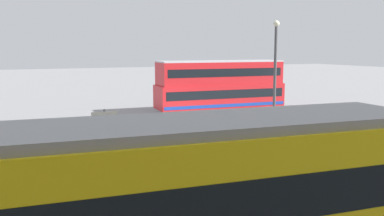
{
  "coord_description": "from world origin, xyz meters",
  "views": [
    {
      "loc": [
        10.95,
        24.82,
        4.85
      ],
      "look_at": [
        1.84,
        4.85,
        1.72
      ],
      "focal_mm": 39.37,
      "sensor_mm": 36.0,
      "label": 1
    }
  ],
  "objects_px": {
    "info_sign": "(105,125)",
    "street_lamp": "(275,68)",
    "double_decker_bus": "(220,86)",
    "pedestrian_crossing": "(268,130)",
    "tram_yellow": "(63,214)",
    "pedestrian_near_railing": "(189,129)"
  },
  "relations": [
    {
      "from": "pedestrian_crossing",
      "to": "street_lamp",
      "type": "distance_m",
      "value": 5.03
    },
    {
      "from": "tram_yellow",
      "to": "pedestrian_crossing",
      "type": "distance_m",
      "value": 13.43
    },
    {
      "from": "tram_yellow",
      "to": "info_sign",
      "type": "xyz_separation_m",
      "value": [
        -3.13,
        -10.26,
        -0.24
      ]
    },
    {
      "from": "info_sign",
      "to": "tram_yellow",
      "type": "bearing_deg",
      "value": 73.02
    },
    {
      "from": "double_decker_bus",
      "to": "pedestrian_near_railing",
      "type": "xyz_separation_m",
      "value": [
        7.33,
        10.49,
        -0.96
      ]
    },
    {
      "from": "tram_yellow",
      "to": "street_lamp",
      "type": "distance_m",
      "value": 17.68
    },
    {
      "from": "info_sign",
      "to": "pedestrian_near_railing",
      "type": "bearing_deg",
      "value": 178.88
    },
    {
      "from": "pedestrian_crossing",
      "to": "street_lamp",
      "type": "xyz_separation_m",
      "value": [
        -2.65,
        -3.3,
        2.73
      ]
    },
    {
      "from": "info_sign",
      "to": "street_lamp",
      "type": "relative_size",
      "value": 0.35
    },
    {
      "from": "double_decker_bus",
      "to": "tram_yellow",
      "type": "distance_m",
      "value": 25.24
    },
    {
      "from": "street_lamp",
      "to": "double_decker_bus",
      "type": "bearing_deg",
      "value": -98.66
    },
    {
      "from": "info_sign",
      "to": "street_lamp",
      "type": "bearing_deg",
      "value": -171.77
    },
    {
      "from": "pedestrian_crossing",
      "to": "info_sign",
      "type": "xyz_separation_m",
      "value": [
        7.32,
        -1.85,
        0.5
      ]
    },
    {
      "from": "info_sign",
      "to": "street_lamp",
      "type": "distance_m",
      "value": 10.32
    },
    {
      "from": "double_decker_bus",
      "to": "pedestrian_near_railing",
      "type": "bearing_deg",
      "value": 55.08
    },
    {
      "from": "tram_yellow",
      "to": "pedestrian_near_railing",
      "type": "distance_m",
      "value": 12.46
    },
    {
      "from": "tram_yellow",
      "to": "street_lamp",
      "type": "height_order",
      "value": "street_lamp"
    },
    {
      "from": "pedestrian_near_railing",
      "to": "info_sign",
      "type": "bearing_deg",
      "value": -1.12
    },
    {
      "from": "tram_yellow",
      "to": "pedestrian_near_railing",
      "type": "relative_size",
      "value": 8.95
    },
    {
      "from": "pedestrian_crossing",
      "to": "info_sign",
      "type": "distance_m",
      "value": 7.57
    },
    {
      "from": "pedestrian_crossing",
      "to": "street_lamp",
      "type": "relative_size",
      "value": 0.28
    },
    {
      "from": "double_decker_bus",
      "to": "pedestrian_crossing",
      "type": "relative_size",
      "value": 5.73
    }
  ]
}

